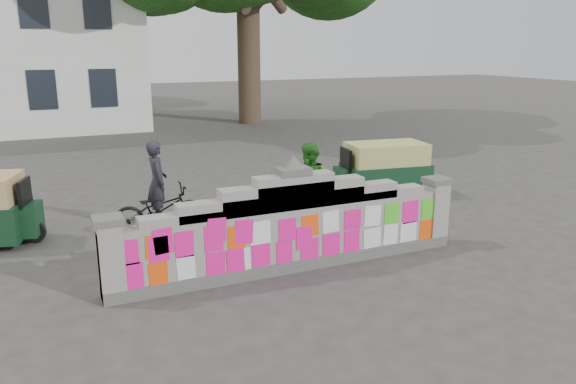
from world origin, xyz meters
The scene contains 6 objects.
ground centered at (0.00, 0.00, 0.00)m, with size 100.00×100.00×0.00m, color #383533.
parapet_wall centered at (0.00, -0.01, 0.75)m, with size 6.48×0.44×2.01m.
cyclist_bike centered at (-1.70, 2.90, 0.49)m, with size 0.66×1.88×0.99m, color black.
cyclist_rider centered at (-1.70, 2.90, 0.84)m, with size 0.61×0.40×1.68m, color #23222A.
pedestrian centered at (1.34, 2.05, 0.90)m, with size 0.87×0.68×1.79m, color #277820.
rickshaw_right centered at (4.15, 3.47, 0.71)m, with size 2.54×1.45×1.37m.
Camera 1 is at (-3.86, -8.27, 3.78)m, focal length 35.00 mm.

